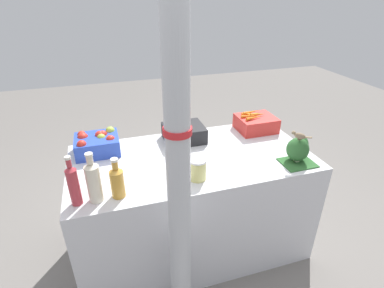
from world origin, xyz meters
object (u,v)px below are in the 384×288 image
Objects in this scene: support_pole at (178,149)px; sparrow_bird at (299,136)px; juice_bottle_ruby at (73,184)px; juice_bottle_amber at (117,181)px; pickle_jar at (198,169)px; apple_crate at (97,143)px; juice_bottle_cloudy at (94,181)px; broccoli_pile at (299,149)px; orange_crate at (182,131)px; carrot_crate at (256,123)px.

sparrow_bird is at bearing 20.64° from support_pole.
juice_bottle_ruby is 1.21× the size of juice_bottle_amber.
support_pole is 0.55m from pickle_jar.
juice_bottle_cloudy is (-0.03, -0.57, 0.06)m from apple_crate.
juice_bottle_amber reaches higher than sparrow_bird.
support_pole is 0.54m from juice_bottle_amber.
juice_bottle_cloudy reaches higher than broccoli_pile.
support_pole is at bearing 70.67° from sparrow_bird.
orange_crate is 2.16× the size of pickle_jar.
carrot_crate is (0.63, -0.00, -0.01)m from orange_crate.
juice_bottle_amber reaches higher than carrot_crate.
juice_bottle_ruby is at bearing -178.77° from broccoli_pile.
carrot_crate is 1.01× the size of juice_bottle_ruby.
orange_crate is 1.23× the size of juice_bottle_amber.
broccoli_pile is (0.66, -0.54, 0.02)m from orange_crate.
carrot_crate is 2.70× the size of sparrow_bird.
support_pole is at bearing -134.98° from carrot_crate.
juice_bottle_cloudy is at bearing -176.91° from pickle_jar.
juice_bottle_ruby reaches higher than broccoli_pile.
apple_crate reaches higher than pickle_jar.
juice_bottle_amber reaches higher than orange_crate.
carrot_crate is 2.16× the size of pickle_jar.
juice_bottle_amber is 1.77× the size of pickle_jar.
juice_bottle_cloudy is at bearing 140.26° from support_pole.
juice_bottle_cloudy is 2.15× the size of pickle_jar.
apple_crate is at bearing 112.27° from support_pole.
apple_crate is at bearing 157.35° from broccoli_pile.
juice_bottle_amber is at bearing -176.13° from pickle_jar.
support_pole is 1.03m from apple_crate.
orange_crate is 1.00× the size of carrot_crate.
support_pole is at bearing -39.74° from juice_bottle_cloudy.
sparrow_bird reaches higher than broccoli_pile.
carrot_crate is 1.37× the size of broccoli_pile.
apple_crate is (-0.37, 0.89, -0.36)m from support_pole.
juice_bottle_ruby is (-0.49, 0.33, -0.30)m from support_pole.
juice_bottle_cloudy reaches higher than orange_crate.
broccoli_pile is at bearing -22.65° from apple_crate.
support_pole is at bearing -106.12° from orange_crate.
juice_bottle_amber is at bearing 0.00° from juice_bottle_cloudy.
support_pole reaches higher than juice_bottle_ruby.
sparrow_bird is (-0.03, -0.02, 0.11)m from broccoli_pile.
apple_crate is 1.00× the size of orange_crate.
broccoli_pile is at bearing -0.18° from pickle_jar.
sparrow_bird reaches higher than apple_crate.
broccoli_pile is 0.90× the size of juice_bottle_amber.
pickle_jar is at bearing 179.82° from broccoli_pile.
orange_crate is (0.63, 0.00, 0.00)m from apple_crate.
broccoli_pile is (0.92, 0.36, -0.34)m from support_pole.
apple_crate is 1.37× the size of broccoli_pile.
orange_crate is 2.70× the size of sparrow_bird.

